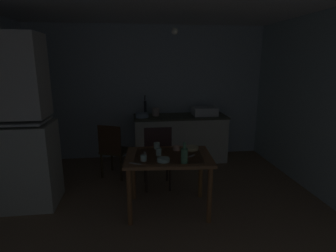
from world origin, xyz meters
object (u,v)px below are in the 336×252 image
at_px(hand_pump, 145,107).
at_px(hutch_cabinet, 17,130).
at_px(serving_bowl_wide, 163,160).
at_px(mixing_bowl_counter, 142,115).
at_px(chair_far_side, 157,157).
at_px(mug_dark, 176,148).
at_px(sink_basin, 205,111).
at_px(dining_table, 168,163).
at_px(chair_by_counter, 114,149).
at_px(glass_bottle, 184,155).

bearing_deg(hand_pump, hutch_cabinet, -139.40).
relative_size(hand_pump, serving_bowl_wide, 2.64).
distance_m(mixing_bowl_counter, chair_far_side, 1.19).
distance_m(hand_pump, serving_bowl_wide, 2.00).
bearing_deg(hand_pump, mug_dark, -78.69).
bearing_deg(hand_pump, sink_basin, -2.35).
relative_size(hand_pump, mug_dark, 4.66).
bearing_deg(hutch_cabinet, dining_table, -11.31).
xyz_separation_m(mixing_bowl_counter, dining_table, (0.26, -1.70, -0.28)).
distance_m(hutch_cabinet, chair_far_side, 1.86).
relative_size(chair_by_counter, glass_bottle, 3.71).
xyz_separation_m(chair_by_counter, glass_bottle, (0.89, -1.37, 0.35)).
xyz_separation_m(hutch_cabinet, mixing_bowl_counter, (1.60, 1.33, -0.12)).
bearing_deg(mug_dark, mixing_bowl_counter, 104.21).
height_order(chair_by_counter, glass_bottle, glass_bottle).
distance_m(hutch_cabinet, sink_basin, 3.09).
bearing_deg(dining_table, mug_dark, 55.71).
distance_m(mixing_bowl_counter, dining_table, 1.74).
xyz_separation_m(hutch_cabinet, hand_pump, (1.66, 1.42, 0.01)).
bearing_deg(hutch_cabinet, chair_by_counter, 33.48).
bearing_deg(sink_basin, glass_bottle, -110.79).
height_order(serving_bowl_wide, mug_dark, mug_dark).
bearing_deg(glass_bottle, hutch_cabinet, 162.32).
relative_size(sink_basin, serving_bowl_wide, 2.98).
xyz_separation_m(mixing_bowl_counter, mug_dark, (0.38, -1.51, -0.14)).
distance_m(sink_basin, dining_table, 1.99).
bearing_deg(sink_basin, mug_dark, -116.64).
relative_size(mixing_bowl_counter, mug_dark, 2.74).
xyz_separation_m(mixing_bowl_counter, serving_bowl_wide, (0.17, -1.88, -0.15)).
distance_m(hand_pump, chair_far_side, 1.32).
relative_size(hand_pump, chair_far_side, 0.41).
distance_m(sink_basin, chair_far_side, 1.58).
xyz_separation_m(chair_far_side, serving_bowl_wide, (0.00, -0.78, 0.25)).
bearing_deg(mug_dark, chair_far_side, 117.47).
bearing_deg(hand_pump, glass_bottle, -80.63).
xyz_separation_m(chair_by_counter, serving_bowl_wide, (0.66, -1.29, 0.28)).
height_order(mug_dark, glass_bottle, glass_bottle).
distance_m(hand_pump, chair_by_counter, 1.04).
bearing_deg(hutch_cabinet, sink_basin, 26.48).
xyz_separation_m(hutch_cabinet, sink_basin, (2.76, 1.38, -0.08)).
height_order(hutch_cabinet, mug_dark, hutch_cabinet).
bearing_deg(mixing_bowl_counter, sink_basin, 2.46).
bearing_deg(dining_table, mixing_bowl_counter, 98.57).
relative_size(sink_basin, dining_table, 0.40).
bearing_deg(mug_dark, hand_pump, 101.31).
relative_size(hutch_cabinet, hand_pump, 5.58).
relative_size(mixing_bowl_counter, chair_far_side, 0.24).
xyz_separation_m(hand_pump, chair_by_counter, (-0.55, -0.69, -0.56)).
bearing_deg(chair_far_side, mug_dark, -62.53).
bearing_deg(chair_by_counter, mixing_bowl_counter, 50.56).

